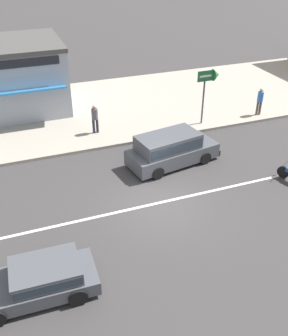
% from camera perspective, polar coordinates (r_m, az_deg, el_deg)
% --- Properties ---
extents(ground_plane, '(160.00, 160.00, 0.00)m').
position_cam_1_polar(ground_plane, '(16.32, 2.49, -5.01)').
color(ground_plane, '#383535').
extents(lane_centre_stripe, '(50.40, 0.14, 0.01)m').
position_cam_1_polar(lane_centre_stripe, '(16.31, 2.49, -5.00)').
color(lane_centre_stripe, silver).
rests_on(lane_centre_stripe, ground).
extents(kerb_strip, '(68.00, 10.00, 0.15)m').
position_cam_1_polar(kerb_strip, '(24.84, -6.71, 8.50)').
color(kerb_strip, '#9E9384').
rests_on(kerb_strip, ground).
extents(minivan_dark_grey_1, '(4.64, 2.42, 1.56)m').
position_cam_1_polar(minivan_dark_grey_1, '(18.53, 3.88, 2.87)').
color(minivan_dark_grey_1, '#47494F').
rests_on(minivan_dark_grey_1, ground).
extents(hatchback_dark_grey_3, '(3.94, 1.86, 1.10)m').
position_cam_1_polar(hatchback_dark_grey_3, '(12.80, -15.09, -15.34)').
color(hatchback_dark_grey_3, '#47494F').
rests_on(hatchback_dark_grey_3, ground).
extents(arrow_signboard, '(1.28, 0.64, 3.09)m').
position_cam_1_polar(arrow_signboard, '(22.10, 9.94, 12.69)').
color(arrow_signboard, '#4C4C51').
rests_on(arrow_signboard, kerb_strip).
extents(pedestrian_mid_kerb, '(0.34, 0.34, 1.65)m').
position_cam_1_polar(pedestrian_mid_kerb, '(24.32, 16.49, 9.53)').
color(pedestrian_mid_kerb, '#4C4238').
rests_on(pedestrian_mid_kerb, kerb_strip).
extents(pedestrian_by_shop, '(0.34, 0.34, 1.60)m').
position_cam_1_polar(pedestrian_by_shop, '(21.29, -7.15, 7.38)').
color(pedestrian_by_shop, '#232838').
rests_on(pedestrian_by_shop, kerb_strip).
extents(shopfront_corner_warung, '(6.32, 6.18, 4.01)m').
position_cam_1_polar(shopfront_corner_warung, '(25.24, -18.93, 12.48)').
color(shopfront_corner_warung, '#999EA8').
rests_on(shopfront_corner_warung, kerb_strip).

